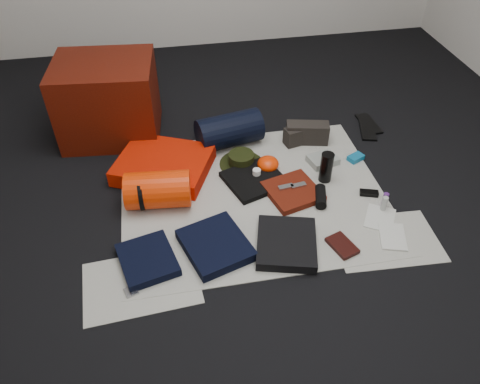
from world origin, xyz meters
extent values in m
cube|color=black|center=(0.00, 0.00, -0.01)|extent=(4.50, 4.50, 0.02)
cube|color=beige|center=(0.00, 0.00, 0.00)|extent=(1.60, 1.30, 0.01)
cube|color=beige|center=(-0.70, -0.55, 0.00)|extent=(0.61, 0.44, 0.00)
cube|color=beige|center=(0.65, -0.50, 0.00)|extent=(0.60, 0.43, 0.00)
cube|color=#4F1005|center=(-0.85, 0.86, 0.27)|extent=(0.70, 0.61, 0.55)
cube|color=red|center=(-0.52, 0.34, 0.06)|extent=(0.71, 0.66, 0.10)
cylinder|color=red|center=(-0.57, 0.03, 0.12)|extent=(0.40, 0.26, 0.22)
cylinder|color=black|center=(-0.67, 0.03, 0.11)|extent=(0.02, 0.22, 0.22)
cylinder|color=black|center=(-0.47, 0.03, 0.11)|extent=(0.03, 0.22, 0.22)
cylinder|color=black|center=(-0.05, 0.56, 0.12)|extent=(0.48, 0.31, 0.23)
cylinder|color=black|center=(-0.02, 0.32, 0.01)|extent=(0.38, 0.38, 0.01)
cylinder|color=black|center=(-0.02, 0.32, 0.05)|extent=(0.17, 0.17, 0.08)
cube|color=black|center=(0.45, 0.49, 0.07)|extent=(0.26, 0.14, 0.12)
cube|color=black|center=(0.49, 0.49, 0.08)|extent=(0.31, 0.17, 0.15)
cube|color=black|center=(1.01, 0.62, 0.01)|extent=(0.12, 0.28, 0.02)
cube|color=black|center=(0.97, 0.55, 0.01)|extent=(0.17, 0.30, 0.02)
cube|color=black|center=(-0.66, -0.42, 0.03)|extent=(0.34, 0.37, 0.05)
cube|color=black|center=(-0.29, -0.39, 0.03)|extent=(0.42, 0.45, 0.06)
cube|color=black|center=(0.09, -0.45, 0.03)|extent=(0.40, 0.43, 0.06)
cube|color=black|center=(0.03, 0.13, 0.02)|extent=(0.43, 0.42, 0.03)
cube|color=#561509|center=(0.24, -0.03, 0.03)|extent=(0.37, 0.37, 0.04)
ellipsoid|color=red|center=(0.15, 0.23, 0.05)|extent=(0.18, 0.18, 0.09)
cube|color=gray|center=(0.52, 0.23, 0.03)|extent=(0.21, 0.18, 0.05)
cylinder|color=black|center=(0.48, 0.06, 0.11)|extent=(0.10, 0.10, 0.20)
cylinder|color=black|center=(0.39, -0.13, 0.04)|extent=(0.11, 0.18, 0.07)
cube|color=#A6A7AB|center=(0.51, 0.25, 0.02)|extent=(0.09, 0.06, 0.04)
cube|color=#0E5F8B|center=(0.75, 0.22, 0.02)|extent=(0.12, 0.11, 0.03)
cylinder|color=#4F216C|center=(0.75, -0.24, 0.05)|extent=(0.03, 0.03, 0.10)
cylinder|color=#9FA49F|center=(0.73, -0.27, 0.06)|extent=(0.04, 0.04, 0.10)
cube|color=black|center=(0.39, -0.51, 0.02)|extent=(0.16, 0.20, 0.02)
cube|color=beige|center=(0.69, -0.49, 0.01)|extent=(0.19, 0.24, 0.01)
cube|color=beige|center=(0.68, -0.34, 0.01)|extent=(0.24, 0.26, 0.01)
cube|color=black|center=(0.70, -0.13, 0.02)|extent=(0.12, 0.08, 0.03)
cube|color=#A6A7AB|center=(-0.75, -0.60, 0.01)|extent=(0.08, 0.08, 0.01)
cylinder|color=white|center=(0.05, 0.16, 0.06)|extent=(0.05, 0.05, 0.04)
cube|color=#A6A7AB|center=(0.20, -0.01, 0.05)|extent=(0.10, 0.05, 0.01)
cube|color=#A6A7AB|center=(0.28, -0.01, 0.05)|extent=(0.10, 0.05, 0.01)
camera|label=1|loc=(-0.48, -2.10, 1.93)|focal=35.00mm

